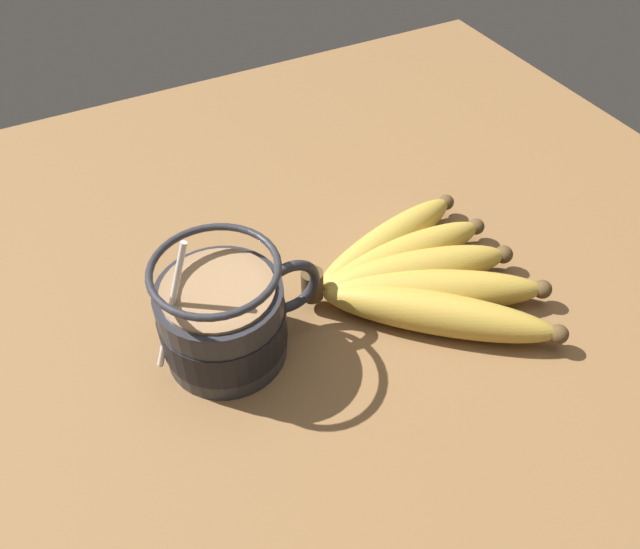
% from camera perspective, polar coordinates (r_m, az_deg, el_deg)
% --- Properties ---
extents(table, '(0.96, 0.96, 0.03)m').
position_cam_1_polar(table, '(0.57, 1.97, -5.96)').
color(table, brown).
rests_on(table, ground).
extents(coffee_mug, '(0.15, 0.10, 0.13)m').
position_cam_1_polar(coffee_mug, '(0.52, -8.76, -4.03)').
color(coffee_mug, '#28282D').
rests_on(coffee_mug, table).
extents(banana_bunch, '(0.20, 0.22, 0.04)m').
position_cam_1_polar(banana_bunch, '(0.58, 8.88, -0.13)').
color(banana_bunch, '#4C381E').
rests_on(banana_bunch, table).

